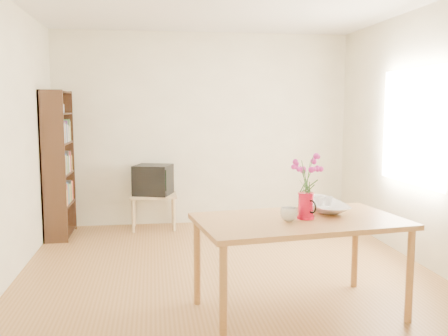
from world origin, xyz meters
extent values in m
plane|color=brown|center=(0.00, 0.00, 0.00)|extent=(4.50, 4.50, 0.00)
plane|color=beige|center=(0.00, 2.25, 1.30)|extent=(4.00, 0.00, 4.00)
plane|color=beige|center=(0.00, -2.25, 1.30)|extent=(4.00, 0.00, 4.00)
plane|color=beige|center=(-2.00, 0.00, 1.30)|extent=(0.00, 4.50, 4.50)
plane|color=beige|center=(2.00, 0.00, 1.30)|extent=(0.00, 4.50, 4.50)
plane|color=white|center=(1.98, 0.30, 1.40)|extent=(0.00, 1.30, 1.30)
cube|color=#996534|center=(0.41, -0.93, 0.73)|extent=(1.67, 1.10, 0.04)
cylinder|color=#996534|center=(-0.25, -1.41, 0.35)|extent=(0.06, 0.06, 0.71)
cylinder|color=#996534|center=(1.18, -1.21, 0.35)|extent=(0.06, 0.06, 0.71)
cylinder|color=#996534|center=(-0.36, -0.65, 0.35)|extent=(0.06, 0.06, 0.71)
cylinder|color=#996534|center=(1.07, -0.45, 0.35)|extent=(0.06, 0.06, 0.71)
cube|color=tan|center=(-0.70, 1.97, 0.45)|extent=(0.60, 0.45, 0.03)
cylinder|color=tan|center=(-0.96, 1.78, 0.22)|extent=(0.04, 0.04, 0.43)
cylinder|color=tan|center=(-0.44, 1.78, 0.22)|extent=(0.04, 0.04, 0.43)
cylinder|color=tan|center=(-0.96, 2.15, 0.22)|extent=(0.04, 0.04, 0.43)
cylinder|color=tan|center=(-0.44, 2.15, 0.22)|extent=(0.04, 0.04, 0.43)
cube|color=black|center=(-1.85, 1.41, 0.90)|extent=(0.28, 0.02, 1.80)
cube|color=black|center=(-1.85, 2.09, 0.90)|extent=(0.28, 0.03, 1.80)
cube|color=black|center=(-1.98, 1.75, 0.90)|extent=(0.02, 0.70, 1.80)
cube|color=black|center=(-1.85, 1.75, 0.04)|extent=(0.27, 0.65, 0.02)
cube|color=black|center=(-1.85, 1.75, 0.40)|extent=(0.27, 0.65, 0.02)
cube|color=black|center=(-1.85, 1.75, 0.78)|extent=(0.27, 0.65, 0.02)
cube|color=black|center=(-1.85, 1.75, 1.16)|extent=(0.27, 0.65, 0.02)
cube|color=black|center=(-1.85, 1.75, 1.52)|extent=(0.27, 0.65, 0.02)
cube|color=black|center=(-1.85, 1.75, 1.78)|extent=(0.27, 0.65, 0.02)
cylinder|color=red|center=(0.46, -0.93, 0.85)|extent=(0.12, 0.12, 0.19)
cylinder|color=red|center=(0.46, -0.93, 0.76)|extent=(0.14, 0.14, 0.02)
cylinder|color=red|center=(0.46, -0.93, 0.95)|extent=(0.12, 0.12, 0.01)
cone|color=red|center=(0.44, -0.98, 0.92)|extent=(0.06, 0.08, 0.06)
torus|color=black|center=(0.48, -0.86, 0.86)|extent=(0.05, 0.10, 0.10)
imported|color=white|center=(0.31, -0.99, 0.80)|extent=(0.15, 0.15, 0.10)
imported|color=white|center=(0.70, -0.63, 0.96)|extent=(0.46, 0.46, 0.42)
imported|color=white|center=(0.66, -0.63, 0.92)|extent=(0.10, 0.10, 0.07)
imported|color=white|center=(0.75, -0.61, 0.92)|extent=(0.08, 0.08, 0.06)
cube|color=black|center=(-0.70, 1.97, 0.65)|extent=(0.55, 0.53, 0.39)
cube|color=black|center=(-0.70, 2.04, 0.67)|extent=(0.37, 0.31, 0.27)
cube|color=black|center=(-0.70, 1.76, 0.67)|extent=(0.34, 0.12, 0.27)
camera|label=1|loc=(-0.70, -4.56, 1.60)|focal=40.00mm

